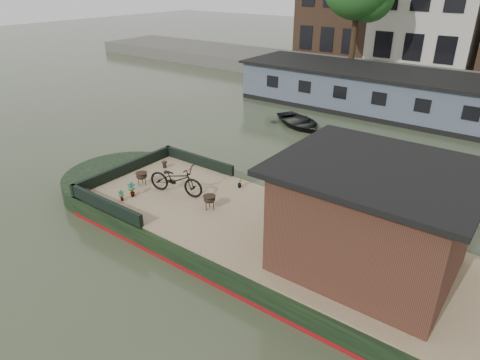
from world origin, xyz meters
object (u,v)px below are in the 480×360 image
Objects in this scene: cabin at (371,217)px; dinghy at (299,119)px; bicycle at (176,179)px; brazier_front at (210,202)px; brazier_rear at (142,179)px; potted_plant_a at (132,189)px.

cabin reaches higher than dinghy.
cabin is 11.78m from dinghy.
cabin is 2.28× the size of bicycle.
brazier_front is at bearing -134.70° from dinghy.
cabin reaches higher than brazier_rear.
brazier_rear reaches higher than dinghy.
dinghy is (-0.26, 10.31, -0.56)m from potted_plant_a.
dinghy is (0.09, 9.62, -0.54)m from brazier_rear.
dinghy is at bearing 126.59° from cabin.
bicycle reaches higher than potted_plant_a.
potted_plant_a reaches higher than dinghy.
bicycle is 4.30× the size of brazier_rear.
brazier_rear is (-7.05, -0.25, -1.02)m from cabin.
potted_plant_a is at bearing -148.25° from dinghy.
bicycle is 1.30m from brazier_rear.
bicycle is 4.35× the size of brazier_front.
cabin is 7.13m from brazier_rear.
potted_plant_a is 10.33m from dinghy.
potted_plant_a is at bearing 122.42° from bicycle.
bicycle reaches higher than brazier_rear.
brazier_rear is at bearing -177.81° from brazier_front.
brazier_front is at bearing -107.88° from bicycle.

